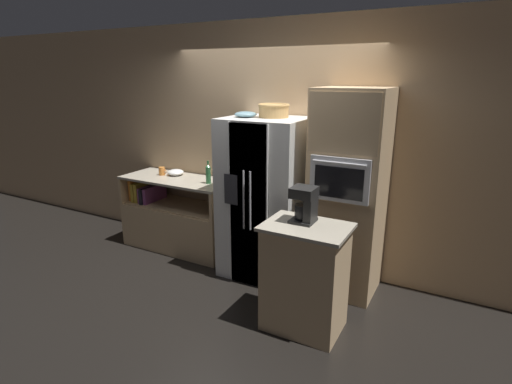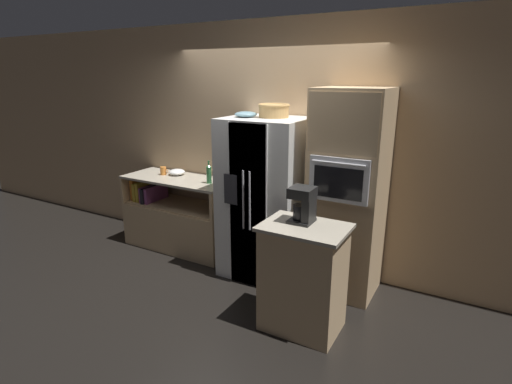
{
  "view_description": "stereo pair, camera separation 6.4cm",
  "coord_description": "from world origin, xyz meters",
  "px_view_note": "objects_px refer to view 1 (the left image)",
  "views": [
    {
      "loc": [
        2.07,
        -3.73,
        2.21
      ],
      "look_at": [
        0.07,
        -0.06,
        0.97
      ],
      "focal_mm": 28.0,
      "sensor_mm": 36.0,
      "label": 1
    },
    {
      "loc": [
        2.13,
        -3.7,
        2.21
      ],
      "look_at": [
        0.07,
        -0.06,
        0.97
      ],
      "focal_mm": 28.0,
      "sensor_mm": 36.0,
      "label": 2
    }
  ],
  "objects_px": {
    "mixing_bowl": "(176,172)",
    "coffee_maker": "(306,204)",
    "wicker_basket": "(274,110)",
    "refrigerator": "(265,199)",
    "fruit_bowl": "(246,114)",
    "wall_oven": "(348,194)",
    "mug": "(162,171)",
    "bottle_tall": "(208,174)"
  },
  "relations": [
    {
      "from": "wall_oven",
      "to": "mixing_bowl",
      "type": "distance_m",
      "value": 2.32
    },
    {
      "from": "fruit_bowl",
      "to": "bottle_tall",
      "type": "xyz_separation_m",
      "value": [
        -0.58,
        0.1,
        -0.74
      ]
    },
    {
      "from": "refrigerator",
      "to": "mug",
      "type": "height_order",
      "value": "refrigerator"
    },
    {
      "from": "wall_oven",
      "to": "wicker_basket",
      "type": "bearing_deg",
      "value": -179.73
    },
    {
      "from": "wicker_basket",
      "to": "mug",
      "type": "bearing_deg",
      "value": 178.87
    },
    {
      "from": "fruit_bowl",
      "to": "bottle_tall",
      "type": "relative_size",
      "value": 0.85
    },
    {
      "from": "refrigerator",
      "to": "fruit_bowl",
      "type": "bearing_deg",
      "value": -168.37
    },
    {
      "from": "mixing_bowl",
      "to": "coffee_maker",
      "type": "relative_size",
      "value": 0.68
    },
    {
      "from": "wicker_basket",
      "to": "coffee_maker",
      "type": "xyz_separation_m",
      "value": [
        0.7,
        -0.79,
        -0.7
      ]
    },
    {
      "from": "wicker_basket",
      "to": "coffee_maker",
      "type": "distance_m",
      "value": 1.27
    },
    {
      "from": "bottle_tall",
      "to": "coffee_maker",
      "type": "relative_size",
      "value": 0.9
    },
    {
      "from": "mug",
      "to": "coffee_maker",
      "type": "xyz_separation_m",
      "value": [
        2.33,
        -0.82,
        0.16
      ]
    },
    {
      "from": "fruit_bowl",
      "to": "mixing_bowl",
      "type": "distance_m",
      "value": 1.47
    },
    {
      "from": "wicker_basket",
      "to": "mug",
      "type": "height_order",
      "value": "wicker_basket"
    },
    {
      "from": "bottle_tall",
      "to": "mixing_bowl",
      "type": "bearing_deg",
      "value": 168.16
    },
    {
      "from": "mixing_bowl",
      "to": "wicker_basket",
      "type": "bearing_deg",
      "value": -4.33
    },
    {
      "from": "fruit_bowl",
      "to": "mug",
      "type": "distance_m",
      "value": 1.58
    },
    {
      "from": "wall_oven",
      "to": "coffee_maker",
      "type": "bearing_deg",
      "value": -99.95
    },
    {
      "from": "wall_oven",
      "to": "mug",
      "type": "distance_m",
      "value": 2.47
    },
    {
      "from": "wicker_basket",
      "to": "fruit_bowl",
      "type": "relative_size",
      "value": 1.39
    },
    {
      "from": "mug",
      "to": "coffee_maker",
      "type": "bearing_deg",
      "value": -19.4
    },
    {
      "from": "wicker_basket",
      "to": "wall_oven",
      "type": "bearing_deg",
      "value": 0.27
    },
    {
      "from": "mug",
      "to": "mixing_bowl",
      "type": "height_order",
      "value": "mug"
    },
    {
      "from": "wicker_basket",
      "to": "mixing_bowl",
      "type": "bearing_deg",
      "value": 175.67
    },
    {
      "from": "fruit_bowl",
      "to": "refrigerator",
      "type": "bearing_deg",
      "value": 11.63
    },
    {
      "from": "wicker_basket",
      "to": "bottle_tall",
      "type": "distance_m",
      "value": 1.16
    },
    {
      "from": "wicker_basket",
      "to": "bottle_tall",
      "type": "bearing_deg",
      "value": -178.85
    },
    {
      "from": "coffee_maker",
      "to": "wicker_basket",
      "type": "bearing_deg",
      "value": 131.72
    },
    {
      "from": "wall_oven",
      "to": "coffee_maker",
      "type": "relative_size",
      "value": 6.73
    },
    {
      "from": "wall_oven",
      "to": "wicker_basket",
      "type": "xyz_separation_m",
      "value": [
        -0.84,
        -0.0,
        0.8
      ]
    },
    {
      "from": "mug",
      "to": "wicker_basket",
      "type": "bearing_deg",
      "value": -1.13
    },
    {
      "from": "wicker_basket",
      "to": "mixing_bowl",
      "type": "height_order",
      "value": "wicker_basket"
    },
    {
      "from": "refrigerator",
      "to": "coffee_maker",
      "type": "height_order",
      "value": "refrigerator"
    },
    {
      "from": "wall_oven",
      "to": "refrigerator",
      "type": "bearing_deg",
      "value": -175.19
    },
    {
      "from": "refrigerator",
      "to": "wicker_basket",
      "type": "relative_size",
      "value": 5.36
    },
    {
      "from": "fruit_bowl",
      "to": "mug",
      "type": "relative_size",
      "value": 2.07
    },
    {
      "from": "bottle_tall",
      "to": "wall_oven",
      "type": "bearing_deg",
      "value": 0.71
    },
    {
      "from": "bottle_tall",
      "to": "mixing_bowl",
      "type": "xyz_separation_m",
      "value": [
        -0.61,
        0.13,
        -0.08
      ]
    },
    {
      "from": "mixing_bowl",
      "to": "coffee_maker",
      "type": "bearing_deg",
      "value": -22.5
    },
    {
      "from": "bottle_tall",
      "to": "refrigerator",
      "type": "bearing_deg",
      "value": -3.89
    },
    {
      "from": "refrigerator",
      "to": "mug",
      "type": "bearing_deg",
      "value": 176.22
    },
    {
      "from": "wall_oven",
      "to": "mug",
      "type": "xyz_separation_m",
      "value": [
        -2.47,
        0.03,
        -0.05
      ]
    }
  ]
}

